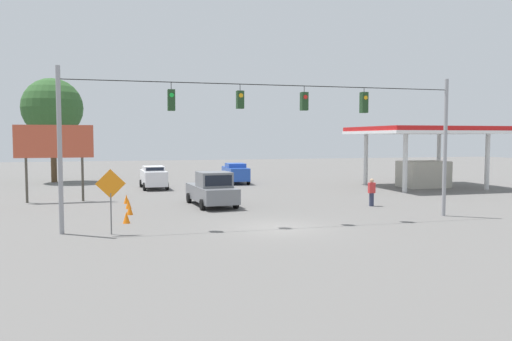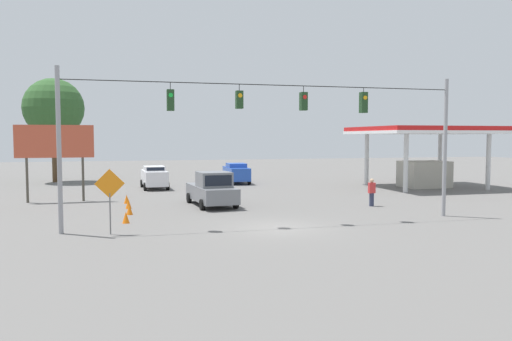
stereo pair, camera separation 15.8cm
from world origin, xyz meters
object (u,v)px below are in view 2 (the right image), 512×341
(overhead_signal_span, at_px, (273,127))
(tree_horizon_left, at_px, (54,108))
(traffic_cone_nearest, at_px, (126,217))
(traffic_cone_fourth, at_px, (127,199))
(roadside_billboard, at_px, (55,145))
(pickup_truck_grey_withflow_mid, at_px, (212,190))
(work_zone_sign, at_px, (110,189))
(pedestrian, at_px, (372,192))
(traffic_cone_third, at_px, (128,204))
(gas_station, at_px, (425,143))
(sedan_blue_oncoming_deep, at_px, (236,173))
(sedan_white_withflow_far, at_px, (154,177))
(traffic_cone_second, at_px, (129,209))

(overhead_signal_span, xyz_separation_m, tree_horizon_left, (13.16, -26.87, 2.21))
(traffic_cone_nearest, relative_size, traffic_cone_fourth, 1.00)
(traffic_cone_nearest, bearing_deg, tree_horizon_left, -75.83)
(traffic_cone_nearest, relative_size, roadside_billboard, 0.11)
(pickup_truck_grey_withflow_mid, distance_m, work_zone_sign, 9.73)
(traffic_cone_fourth, xyz_separation_m, pedestrian, (-14.45, 5.10, 0.56))
(traffic_cone_third, bearing_deg, gas_station, -164.63)
(roadside_billboard, height_order, tree_horizon_left, tree_horizon_left)
(traffic_cone_fourth, xyz_separation_m, tree_horizon_left, (6.36, -17.35, 6.59))
(traffic_cone_nearest, xyz_separation_m, tree_horizon_left, (6.27, -24.84, 6.59))
(sedan_blue_oncoming_deep, xyz_separation_m, gas_station, (-14.47, 7.68, 2.75))
(overhead_signal_span, height_order, sedan_white_withflow_far, overhead_signal_span)
(sedan_blue_oncoming_deep, distance_m, roadside_billboard, 17.55)
(sedan_white_withflow_far, relative_size, traffic_cone_fourth, 7.96)
(pickup_truck_grey_withflow_mid, xyz_separation_m, traffic_cone_fourth, (5.06, -2.47, -0.69))
(pedestrian, xyz_separation_m, tree_horizon_left, (20.81, -22.45, 6.03))
(sedan_white_withflow_far, distance_m, traffic_cone_nearest, 16.66)
(sedan_blue_oncoming_deep, relative_size, traffic_cone_fourth, 8.08)
(traffic_cone_third, height_order, tree_horizon_left, tree_horizon_left)
(traffic_cone_fourth, bearing_deg, gas_station, -170.07)
(sedan_blue_oncoming_deep, bearing_deg, gas_station, 152.02)
(traffic_cone_third, bearing_deg, pickup_truck_grey_withflow_mid, 179.19)
(sedan_white_withflow_far, xyz_separation_m, pickup_truck_grey_withflow_mid, (-2.80, 11.45, 0.01))
(sedan_blue_oncoming_deep, xyz_separation_m, traffic_cone_second, (9.68, 16.70, -0.67))
(sedan_white_withflow_far, xyz_separation_m, traffic_cone_nearest, (2.34, 16.48, -0.68))
(gas_station, xyz_separation_m, pedestrian, (9.82, 9.35, -2.86))
(sedan_white_withflow_far, bearing_deg, gas_station, 167.87)
(traffic_cone_third, bearing_deg, roadside_billboard, -44.43)
(work_zone_sign, relative_size, tree_horizon_left, 0.29)
(pickup_truck_grey_withflow_mid, height_order, traffic_cone_second, pickup_truck_grey_withflow_mid)
(overhead_signal_span, bearing_deg, pickup_truck_grey_withflow_mid, -76.08)
(traffic_cone_fourth, bearing_deg, traffic_cone_third, 92.13)
(sedan_blue_oncoming_deep, xyz_separation_m, pedestrian, (-4.65, 17.03, -0.11))
(pickup_truck_grey_withflow_mid, distance_m, roadside_billboard, 10.87)
(traffic_cone_second, xyz_separation_m, roadside_billboard, (4.57, -6.82, 3.39))
(sedan_white_withflow_far, xyz_separation_m, traffic_cone_fourth, (2.26, 8.98, -0.68))
(sedan_blue_oncoming_deep, height_order, pedestrian, sedan_blue_oncoming_deep)
(overhead_signal_span, xyz_separation_m, roadside_billboard, (11.26, -11.58, -1.00))
(sedan_blue_oncoming_deep, distance_m, tree_horizon_left, 18.04)
(traffic_cone_third, bearing_deg, overhead_signal_span, 133.30)
(pickup_truck_grey_withflow_mid, relative_size, traffic_cone_second, 9.50)
(overhead_signal_span, bearing_deg, sedan_blue_oncoming_deep, -97.95)
(sedan_white_withflow_far, height_order, traffic_cone_fourth, sedan_white_withflow_far)
(overhead_signal_span, relative_size, gas_station, 1.81)
(sedan_blue_oncoming_deep, distance_m, work_zone_sign, 24.55)
(tree_horizon_left, bearing_deg, pickup_truck_grey_withflow_mid, 119.95)
(traffic_cone_second, xyz_separation_m, traffic_cone_fourth, (0.12, -4.77, 0.00))
(traffic_cone_third, distance_m, work_zone_sign, 8.04)
(traffic_cone_third, bearing_deg, traffic_cone_nearest, 88.07)
(sedan_blue_oncoming_deep, xyz_separation_m, tree_horizon_left, (16.16, -5.41, 5.92))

